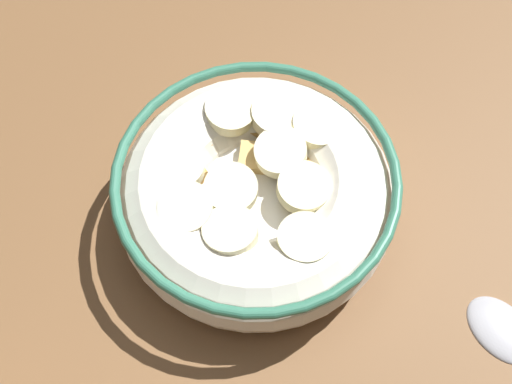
# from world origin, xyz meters

# --- Properties ---
(ground_plane) EXTENTS (1.24, 1.24, 0.02)m
(ground_plane) POSITION_xyz_m (0.00, 0.00, -0.01)
(ground_plane) COLOR brown
(cereal_bowl) EXTENTS (0.16, 0.16, 0.05)m
(cereal_bowl) POSITION_xyz_m (0.00, 0.00, 0.03)
(cereal_bowl) COLOR silver
(cereal_bowl) RESTS_ON ground_plane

